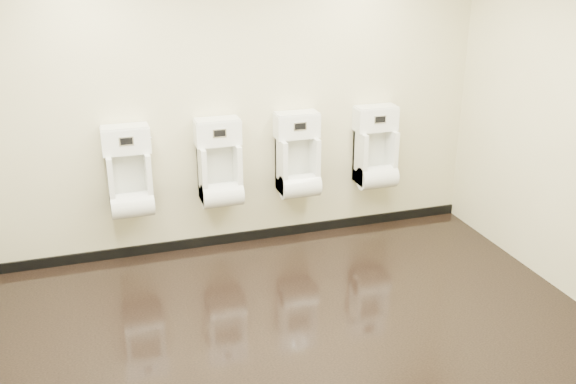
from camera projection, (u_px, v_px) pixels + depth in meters
name	position (u px, v px, depth m)	size (l,w,h in m)	color
ground	(287.00, 334.00, 5.00)	(5.00, 3.50, 0.00)	black
back_wall	(231.00, 107.00, 6.04)	(5.00, 0.02, 2.80)	beige
front_wall	(402.00, 282.00, 2.94)	(5.00, 0.02, 2.80)	beige
skirting_back	(235.00, 237.00, 6.52)	(5.00, 0.02, 0.10)	black
urinal_0	(130.00, 178.00, 5.83)	(0.44, 0.33, 0.82)	white
urinal_1	(220.00, 169.00, 6.07)	(0.44, 0.33, 0.82)	white
urinal_2	(298.00, 161.00, 6.29)	(0.44, 0.33, 0.82)	white
urinal_3	(376.00, 153.00, 6.53)	(0.44, 0.33, 0.82)	white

